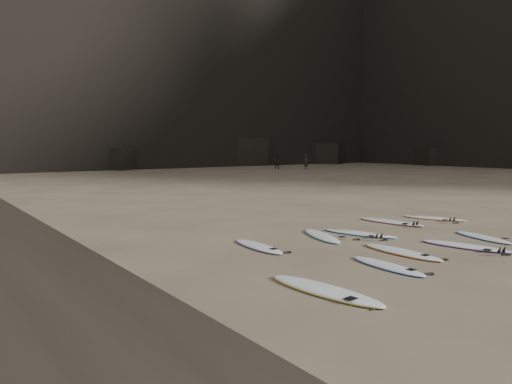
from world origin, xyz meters
TOP-DOWN VIEW (x-y plane):
  - ground at (0.00, 0.00)m, footprint 240.00×240.00m
  - headland at (23.84, 48.78)m, footprint 170.00×101.00m
  - surfboard_0 at (-4.48, -1.27)m, footprint 0.95×2.83m
  - surfboard_1 at (-1.96, -0.69)m, footprint 0.72×2.27m
  - surfboard_2 at (-0.48, 0.09)m, footprint 0.69×2.54m
  - surfboard_3 at (1.57, -0.47)m, footprint 1.12×2.60m
  - surfboard_4 at (3.20, 0.00)m, footprint 1.11×2.26m
  - surfboard_5 at (-3.14, 2.84)m, footprint 0.71×2.34m
  - surfboard_6 at (-0.64, 2.99)m, footprint 1.39×2.49m
  - surfboard_7 at (0.63, 2.61)m, footprint 1.28×2.54m
  - surfboard_8 at (3.28, 3.56)m, footprint 0.94×2.63m
  - surfboard_9 at (5.33, 3.19)m, footprint 1.37×2.40m
  - person_a at (25.27, 33.63)m, footprint 0.68×0.52m
  - person_b at (23.66, 36.71)m, footprint 0.99×0.98m

SIDE VIEW (x-z plane):
  - ground at x=0.00m, z-range 0.00..0.00m
  - surfboard_4 at x=3.20m, z-range 0.00..0.08m
  - surfboard_1 at x=-1.96m, z-range 0.00..0.08m
  - surfboard_5 at x=-3.14m, z-range 0.00..0.08m
  - surfboard_9 at x=5.33m, z-range 0.00..0.08m
  - surfboard_6 at x=-0.64m, z-range 0.00..0.09m
  - surfboard_7 at x=0.63m, z-range 0.00..0.09m
  - surfboard_2 at x=-0.48m, z-range 0.00..0.09m
  - surfboard_3 at x=1.57m, z-range 0.00..0.09m
  - surfboard_8 at x=3.28m, z-range 0.00..0.09m
  - surfboard_0 at x=-4.48m, z-range 0.00..0.10m
  - person_b at x=23.66m, z-range 0.00..1.61m
  - person_a at x=25.27m, z-range 0.00..1.66m
  - headland at x=23.84m, z-range -10.71..52.76m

